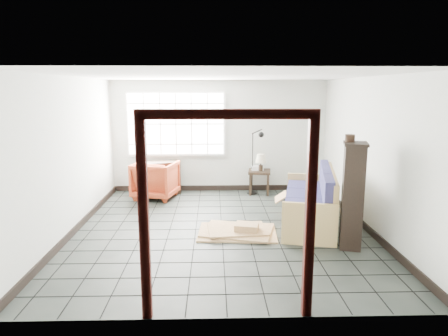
{
  "coord_description": "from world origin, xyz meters",
  "views": [
    {
      "loc": [
        -0.14,
        -6.59,
        2.38
      ],
      "look_at": [
        0.05,
        0.3,
        1.02
      ],
      "focal_mm": 32.0,
      "sensor_mm": 36.0,
      "label": 1
    }
  ],
  "objects_px": {
    "futon_sofa": "(313,204)",
    "side_table": "(259,174)",
    "armchair": "(156,178)",
    "tall_shelf": "(353,195)"
  },
  "relations": [
    {
      "from": "futon_sofa",
      "to": "side_table",
      "type": "distance_m",
      "value": 2.24
    },
    {
      "from": "armchair",
      "to": "tall_shelf",
      "type": "height_order",
      "value": "tall_shelf"
    },
    {
      "from": "armchair",
      "to": "side_table",
      "type": "height_order",
      "value": "armchair"
    },
    {
      "from": "armchair",
      "to": "futon_sofa",
      "type": "bearing_deg",
      "value": 163.1
    },
    {
      "from": "side_table",
      "to": "tall_shelf",
      "type": "bearing_deg",
      "value": -72.39
    },
    {
      "from": "side_table",
      "to": "armchair",
      "type": "bearing_deg",
      "value": -172.65
    },
    {
      "from": "armchair",
      "to": "tall_shelf",
      "type": "relative_size",
      "value": 0.56
    },
    {
      "from": "futon_sofa",
      "to": "tall_shelf",
      "type": "relative_size",
      "value": 1.47
    },
    {
      "from": "futon_sofa",
      "to": "armchair",
      "type": "xyz_separation_m",
      "value": [
        -3.07,
        1.81,
        0.09
      ]
    },
    {
      "from": "tall_shelf",
      "to": "side_table",
      "type": "bearing_deg",
      "value": 122.56
    }
  ]
}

